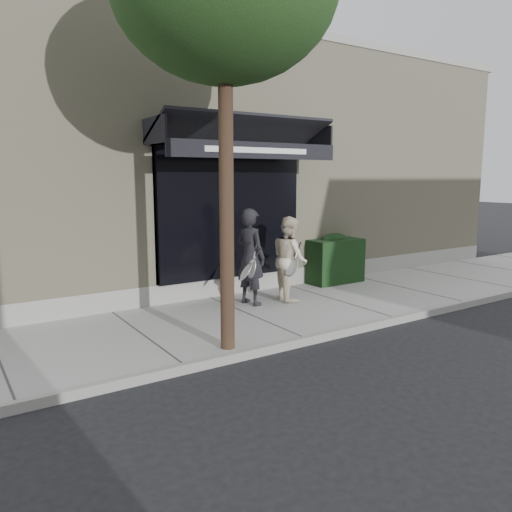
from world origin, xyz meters
TOP-DOWN VIEW (x-y plane):
  - ground at (0.00, 0.00)m, footprint 80.00×80.00m
  - sidewalk at (0.00, 0.00)m, footprint 20.00×3.00m
  - curb at (0.00, -1.55)m, footprint 20.00×0.10m
  - building_facade at (-0.01, 4.96)m, footprint 14.30×8.04m
  - hedge at (1.10, 1.25)m, footprint 1.30×0.70m
  - pedestrian_front at (-1.60, 0.61)m, footprint 0.78×0.95m
  - pedestrian_back at (-0.75, 0.49)m, footprint 0.84×0.95m

SIDE VIEW (x-z plane):
  - ground at x=0.00m, z-range 0.00..0.00m
  - sidewalk at x=0.00m, z-range 0.00..0.12m
  - curb at x=0.00m, z-range 0.00..0.14m
  - hedge at x=1.10m, z-range 0.09..1.23m
  - pedestrian_back at x=-0.75m, z-range 0.12..1.78m
  - pedestrian_front at x=-1.60m, z-range 0.12..1.96m
  - building_facade at x=-0.01m, z-range -0.08..5.56m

